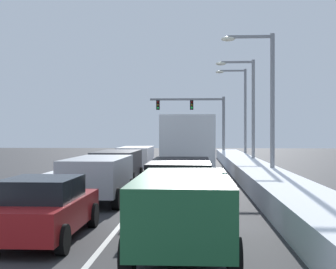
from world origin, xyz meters
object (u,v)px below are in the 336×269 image
at_px(suv_silver_center_lane_second, 98,175).
at_px(street_lamp_right_near, 265,93).
at_px(suv_black_right_lane_second, 180,180).
at_px(box_truck_right_lane_third, 188,147).
at_px(street_lamp_right_mid, 248,104).
at_px(sedan_red_center_lane_nearest, 43,208).
at_px(suv_white_center_lane_fourth, 136,157).
at_px(street_lamp_right_far, 241,107).
at_px(traffic_light_gantry, 200,114).
at_px(sedan_navy_right_lane_fourth, 187,160).
at_px(suv_green_right_lane_nearest, 183,207).
at_px(suv_charcoal_center_lane_third, 117,164).

relative_size(suv_silver_center_lane_second, street_lamp_right_near, 0.65).
relative_size(suv_black_right_lane_second, box_truck_right_lane_third, 0.68).
xyz_separation_m(suv_black_right_lane_second, street_lamp_right_near, (3.94, 8.20, 3.54)).
xyz_separation_m(suv_black_right_lane_second, street_lamp_right_mid, (4.04, 17.24, 3.55)).
relative_size(sedan_red_center_lane_nearest, suv_white_center_lane_fourth, 0.92).
distance_m(suv_white_center_lane_fourth, street_lamp_right_near, 10.69).
xyz_separation_m(sedan_red_center_lane_nearest, street_lamp_right_far, (7.61, 31.05, 4.09)).
bearing_deg(suv_white_center_lane_fourth, street_lamp_right_near, -43.67).
xyz_separation_m(suv_silver_center_lane_second, traffic_light_gantry, (4.07, 31.52, 3.48)).
distance_m(sedan_navy_right_lane_fourth, street_lamp_right_far, 12.04).
bearing_deg(sedan_navy_right_lane_fourth, sedan_red_center_lane_nearest, -98.61).
bearing_deg(street_lamp_right_far, suv_silver_center_lane_second, -106.89).
height_order(suv_green_right_lane_nearest, sedan_red_center_lane_nearest, suv_green_right_lane_nearest).
distance_m(box_truck_right_lane_third, street_lamp_right_far, 19.65).
relative_size(box_truck_right_lane_third, street_lamp_right_mid, 0.95).
distance_m(suv_black_right_lane_second, suv_white_center_lane_fourth, 15.54).
bearing_deg(box_truck_right_lane_third, suv_green_right_lane_nearest, -89.64).
xyz_separation_m(sedan_red_center_lane_nearest, suv_white_center_lane_fourth, (-0.17, 19.94, 0.25)).
distance_m(sedan_navy_right_lane_fourth, suv_silver_center_lane_second, 14.67).
bearing_deg(suv_green_right_lane_nearest, suv_silver_center_lane_second, 113.70).
bearing_deg(suv_black_right_lane_second, suv_charcoal_center_lane_third, 112.94).
bearing_deg(street_lamp_right_far, traffic_light_gantry, 116.99).
xyz_separation_m(street_lamp_right_near, street_lamp_right_far, (0.48, 18.08, 0.30)).
xyz_separation_m(box_truck_right_lane_third, traffic_light_gantry, (0.81, 25.72, 2.60)).
distance_m(sedan_navy_right_lane_fourth, sedan_red_center_lane_nearest, 20.89).
bearing_deg(box_truck_right_lane_third, street_lamp_right_mid, 68.64).
height_order(suv_silver_center_lane_second, traffic_light_gantry, traffic_light_gantry).
distance_m(suv_black_right_lane_second, suv_silver_center_lane_second, 3.45).
relative_size(sedan_navy_right_lane_fourth, traffic_light_gantry, 0.60).
relative_size(box_truck_right_lane_third, suv_white_center_lane_fourth, 1.47).
height_order(sedan_red_center_lane_nearest, traffic_light_gantry, traffic_light_gantry).
distance_m(sedan_red_center_lane_nearest, suv_silver_center_lane_second, 6.30).
distance_m(traffic_light_gantry, street_lamp_right_mid, 16.10).
bearing_deg(suv_white_center_lane_fourth, sedan_navy_right_lane_fourth, 12.31).
xyz_separation_m(suv_green_right_lane_nearest, suv_white_center_lane_fourth, (-3.61, 21.25, 0.00)).
bearing_deg(sedan_red_center_lane_nearest, suv_green_right_lane_nearest, -20.98).
height_order(box_truck_right_lane_third, suv_silver_center_lane_second, box_truck_right_lane_third).
height_order(sedan_red_center_lane_nearest, street_lamp_right_mid, street_lamp_right_mid).
height_order(suv_black_right_lane_second, box_truck_right_lane_third, box_truck_right_lane_third).
height_order(suv_white_center_lane_fourth, traffic_light_gantry, traffic_light_gantry).
height_order(sedan_navy_right_lane_fourth, suv_silver_center_lane_second, suv_silver_center_lane_second).
height_order(suv_green_right_lane_nearest, suv_silver_center_lane_second, same).
relative_size(box_truck_right_lane_third, suv_charcoal_center_lane_third, 1.47).
distance_m(sedan_navy_right_lane_fourth, traffic_light_gantry, 17.59).
relative_size(suv_green_right_lane_nearest, suv_charcoal_center_lane_third, 1.00).
bearing_deg(traffic_light_gantry, suv_silver_center_lane_second, -97.35).
bearing_deg(street_lamp_right_far, suv_green_right_lane_nearest, -97.34).
relative_size(suv_green_right_lane_nearest, street_lamp_right_far, 0.60).
distance_m(suv_green_right_lane_nearest, suv_charcoal_center_lane_third, 14.68).
bearing_deg(suv_green_right_lane_nearest, suv_white_center_lane_fourth, 99.63).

